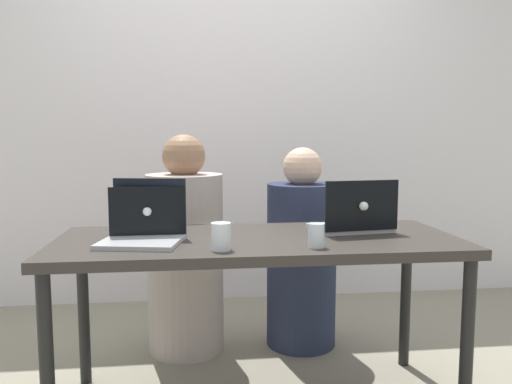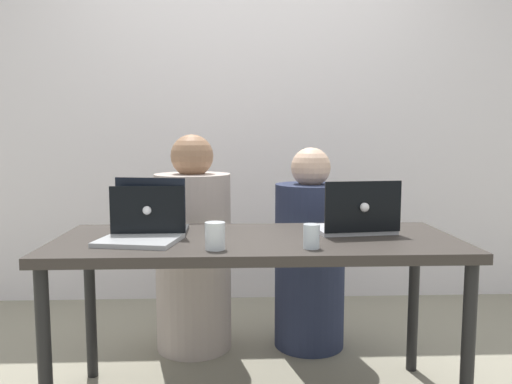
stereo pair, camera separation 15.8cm
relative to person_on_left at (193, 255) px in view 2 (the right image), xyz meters
name	(u,v)px [view 2 (the right image)]	position (x,y,z in m)	size (l,w,h in m)	color
back_wall	(248,130)	(0.31, 0.87, 0.68)	(4.50, 0.10, 2.37)	silver
desk	(257,254)	(0.31, -0.60, 0.14)	(1.64, 0.67, 0.72)	#342E29
person_on_left	(193,255)	(0.00, 0.00, 0.00)	(0.48, 0.48, 1.15)	#BBACA3
person_on_right	(310,259)	(0.62, 0.00, -0.03)	(0.45, 0.45, 1.08)	#28304A
laptop_back_right	(356,221)	(0.74, -0.53, 0.26)	(0.36, 0.29, 0.23)	silver
laptop_front_left	(143,227)	(-0.14, -0.64, 0.27)	(0.34, 0.31, 0.24)	#ADB0B3
laptop_back_left	(150,224)	(-0.13, -0.52, 0.26)	(0.30, 0.25, 0.21)	#343639
water_glass_left	(215,238)	(0.15, -0.82, 0.26)	(0.07, 0.07, 0.10)	white
water_glass_right	(311,238)	(0.51, -0.81, 0.25)	(0.06, 0.06, 0.09)	silver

